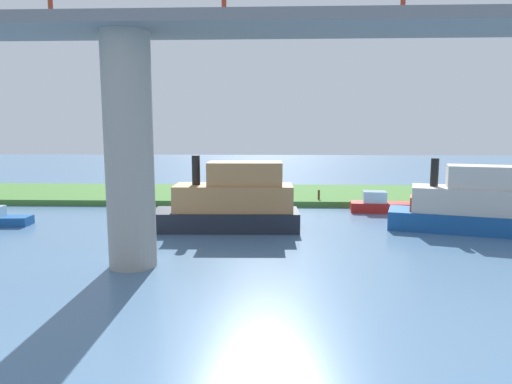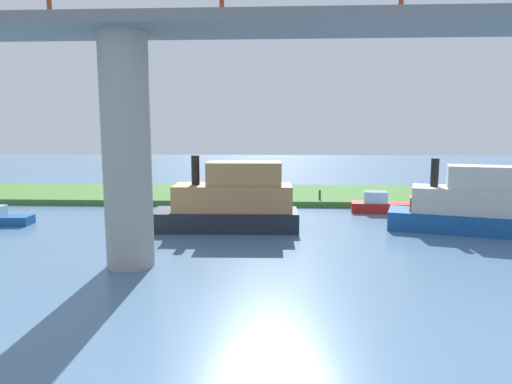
% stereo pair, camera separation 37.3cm
% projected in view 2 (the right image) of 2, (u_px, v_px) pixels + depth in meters
% --- Properties ---
extents(ground_plane, '(160.00, 160.00, 0.00)m').
position_uv_depth(ground_plane, '(240.00, 207.00, 38.50)').
color(ground_plane, '#4C7093').
extents(grassy_bank, '(80.00, 12.00, 0.50)m').
position_uv_depth(grassy_bank, '(246.00, 194.00, 44.41)').
color(grassy_bank, '#427533').
rests_on(grassy_bank, ground).
extents(bridge_pylon, '(2.26, 2.26, 10.97)m').
position_uv_depth(bridge_pylon, '(127.00, 153.00, 21.19)').
color(bridge_pylon, '#9E998E').
rests_on(bridge_pylon, ground).
extents(bridge_span, '(60.71, 4.30, 3.25)m').
position_uv_depth(bridge_span, '(122.00, 21.00, 20.39)').
color(bridge_span, slate).
rests_on(bridge_span, bridge_pylon).
extents(person_on_bank, '(0.51, 0.51, 1.39)m').
position_uv_depth(person_on_bank, '(275.00, 190.00, 40.23)').
color(person_on_bank, '#2D334C').
rests_on(person_on_bank, grassy_bank).
extents(mooring_post, '(0.20, 0.20, 0.82)m').
position_uv_depth(mooring_post, '(320.00, 195.00, 39.42)').
color(mooring_post, brown).
rests_on(mooring_post, grassy_bank).
extents(pontoon_yellow, '(9.69, 3.50, 4.91)m').
position_uv_depth(pontoon_yellow, '(230.00, 202.00, 29.68)').
color(pontoon_yellow, '#1E232D').
rests_on(pontoon_yellow, ground).
extents(skiff_small, '(5.20, 2.34, 1.68)m').
position_uv_depth(skiff_small, '(381.00, 205.00, 35.97)').
color(skiff_small, red).
rests_on(skiff_small, ground).
extents(riverboat_paddlewheel, '(9.71, 5.64, 4.71)m').
position_uv_depth(riverboat_paddlewheel, '(469.00, 205.00, 28.95)').
color(riverboat_paddlewheel, '#195199').
rests_on(riverboat_paddlewheel, ground).
extents(motorboat_white, '(5.08, 1.83, 1.69)m').
position_uv_depth(motorboat_white, '(250.00, 209.00, 33.89)').
color(motorboat_white, '#195199').
rests_on(motorboat_white, ground).
extents(motorboat_red, '(4.10, 1.68, 1.34)m').
position_uv_depth(motorboat_red, '(0.00, 218.00, 31.24)').
color(motorboat_red, '#195199').
rests_on(motorboat_red, ground).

